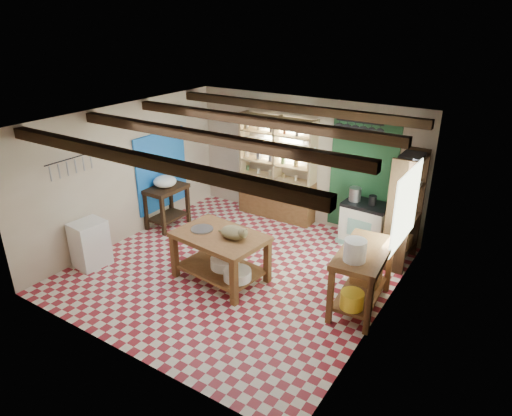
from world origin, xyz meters
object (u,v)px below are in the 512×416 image
Objects in this scene: prep_table at (167,207)px; right_counter at (361,279)px; stove at (365,223)px; cat at (233,232)px; white_cabinet at (90,244)px; work_table at (221,257)px.

right_counter is at bearing -6.86° from prep_table.
right_counter reaches higher than prep_table.
stove is 1.95× the size of cat.
stove is at bearing 21.62° from prep_table.
white_cabinet is at bearing -135.18° from stove.
work_table is 1.09× the size of right_counter.
prep_table reaches higher than stove.
cat is at bearing 24.76° from white_cabinet.
right_counter is at bearing 22.31° from white_cabinet.
work_table is 1.68× the size of prep_table.
work_table is 3.35× the size of cat.
white_cabinet is at bearing -167.55° from right_counter.
cat is (2.44, 0.88, 0.51)m from white_cabinet.
cat is at bearing 11.31° from work_table.
right_counter is 2.07m from cat.
cat is at bearing -23.03° from prep_table.
white_cabinet is at bearing -90.53° from prep_table.
right_counter is at bearing 10.18° from cat.
cat reaches higher than stove.
work_table is 2.41m from prep_table.
white_cabinet is 2.64m from cat.
prep_table is 2.67m from cat.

